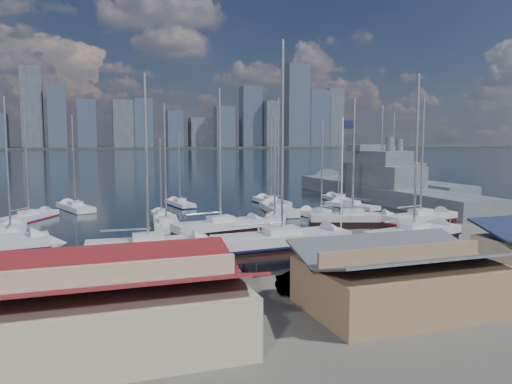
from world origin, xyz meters
name	(u,v)px	position (x,y,z in m)	size (l,w,h in m)	color
ground	(299,254)	(0.00, -10.00, 0.00)	(1400.00, 1400.00, 0.00)	#605E59
water	(114,156)	(0.00, 300.00, -0.15)	(1400.00, 600.00, 0.40)	#172336
far_shore	(101,148)	(0.00, 560.00, 1.10)	(1400.00, 80.00, 2.20)	#2D332D
skyline	(93,115)	(-7.83, 553.76, 39.09)	(639.14, 43.80, 107.69)	#475166
shed_red	(108,303)	(-18.00, -26.00, 2.32)	(14.70, 9.45, 4.51)	#BFB293
shed_grey	(401,276)	(0.00, -26.00, 2.15)	(12.60, 8.40, 4.17)	#8C6B4C
sailboat_cradle_1	(149,248)	(-14.23, -12.12, 2.07)	(10.02, 3.34, 15.96)	#2D2D33
sailboat_cradle_2	(220,228)	(-6.31, -4.95, 2.06)	(9.99, 4.63, 15.76)	#2D2D33
sailboat_cradle_3	(282,243)	(-3.55, -14.45, 2.21)	(11.95, 4.19, 18.74)	#2D2D33
sailboat_cradle_4	(352,220)	(8.77, -4.57, 2.04)	(9.68, 5.56, 15.30)	#2D2D33
sailboat_cradle_5	(414,236)	(9.10, -14.97, 2.10)	(10.66, 5.48, 16.55)	#2D2D33
sailboat_cradle_6	(420,219)	(15.90, -6.92, 2.03)	(9.78, 4.59, 15.31)	#2D2D33
sailboat_moored_0	(11,237)	(-26.73, 6.74, 0.31)	(3.80, 10.93, 16.04)	black
sailboat_moored_1	(29,218)	(-26.18, 19.86, 0.31)	(7.31, 9.96, 14.79)	black
sailboat_moored_2	(75,209)	(-20.47, 27.86, 0.32)	(5.98, 10.42, 15.18)	black
sailboat_moored_3	(166,226)	(-9.73, 7.84, 0.31)	(4.16, 10.84, 15.80)	black
sailboat_moored_4	(161,216)	(-9.12, 16.05, 0.33)	(2.18, 7.66, 11.55)	black
sailboat_moored_5	(180,204)	(-4.46, 27.59, 0.31)	(3.81, 8.83, 12.78)	black
sailboat_moored_6	(275,223)	(3.48, 5.41, 0.31)	(6.33, 9.82, 14.29)	black
sailboat_moored_7	(278,211)	(7.87, 15.36, 0.32)	(4.67, 11.99, 17.64)	black
sailboat_moored_8	(271,203)	(10.33, 24.77, 0.31)	(3.48, 10.30, 15.16)	black
sailboat_moored_9	(321,216)	(11.62, 8.69, 0.32)	(4.62, 9.73, 14.17)	black
sailboat_moored_10	(352,207)	(20.38, 15.65, 0.31)	(5.38, 9.75, 14.04)	black
sailboat_moored_11	(338,200)	(22.51, 24.03, 0.31)	(4.01, 9.98, 14.51)	black
naval_ship_east	(380,191)	(31.01, 24.25, 1.67)	(8.11, 50.53, 18.55)	slate
naval_ship_west	(392,182)	(44.48, 40.41, 1.66)	(7.31, 44.19, 17.97)	slate
car_a	(165,298)	(-14.36, -21.40, 0.76)	(1.79, 4.45, 1.52)	gray
car_b	(311,283)	(-4.15, -21.41, 0.81)	(1.71, 4.91, 1.62)	gray
car_c	(347,273)	(-0.39, -19.85, 0.75)	(2.49, 5.40, 1.50)	gray
car_d	(446,268)	(7.91, -20.81, 0.71)	(1.98, 4.88, 1.41)	gray
flagpole	(343,176)	(3.71, -11.44, 7.44)	(1.13, 0.12, 12.82)	white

